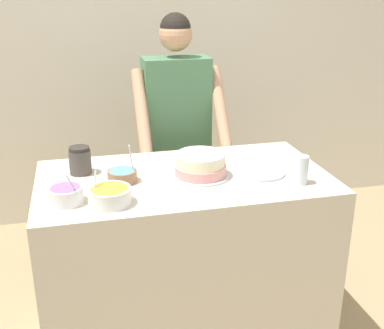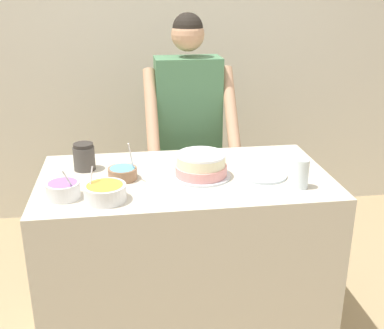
% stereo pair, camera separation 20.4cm
% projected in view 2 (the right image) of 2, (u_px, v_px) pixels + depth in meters
% --- Properties ---
extents(wall_back, '(10.00, 0.05, 2.60)m').
position_uv_depth(wall_back, '(158.00, 51.00, 3.62)').
color(wall_back, silver).
rests_on(wall_back, ground_plane).
extents(counter, '(1.41, 0.77, 0.90)m').
position_uv_depth(counter, '(185.00, 256.00, 2.50)').
color(counter, beige).
rests_on(counter, ground_plane).
extents(person_baker, '(0.54, 0.46, 1.63)m').
position_uv_depth(person_baker, '(188.00, 122.00, 2.98)').
color(person_baker, '#2D2D38').
rests_on(person_baker, ground_plane).
extents(cake, '(0.29, 0.29, 0.12)m').
position_uv_depth(cake, '(201.00, 166.00, 2.31)').
color(cake, silver).
rests_on(cake, counter).
extents(frosting_bowl_blue, '(0.14, 0.14, 0.20)m').
position_uv_depth(frosting_bowl_blue, '(123.00, 173.00, 2.29)').
color(frosting_bowl_blue, '#936B4C').
rests_on(frosting_bowl_blue, counter).
extents(frosting_bowl_orange, '(0.18, 0.18, 0.14)m').
position_uv_depth(frosting_bowl_orange, '(105.00, 192.00, 2.06)').
color(frosting_bowl_orange, white).
rests_on(frosting_bowl_orange, counter).
extents(frosting_bowl_purple, '(0.15, 0.15, 0.15)m').
position_uv_depth(frosting_bowl_purple, '(63.00, 189.00, 2.09)').
color(frosting_bowl_purple, white).
rests_on(frosting_bowl_purple, counter).
extents(drinking_glass, '(0.06, 0.06, 0.14)m').
position_uv_depth(drinking_glass, '(302.00, 174.00, 2.18)').
color(drinking_glass, silver).
rests_on(drinking_glass, counter).
extents(ceramic_plate, '(0.23, 0.23, 0.01)m').
position_uv_depth(ceramic_plate, '(263.00, 175.00, 2.33)').
color(ceramic_plate, silver).
rests_on(ceramic_plate, counter).
extents(stoneware_jar, '(0.11, 0.11, 0.14)m').
position_uv_depth(stoneware_jar, '(84.00, 157.00, 2.40)').
color(stoneware_jar, '#4C4742').
rests_on(stoneware_jar, counter).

